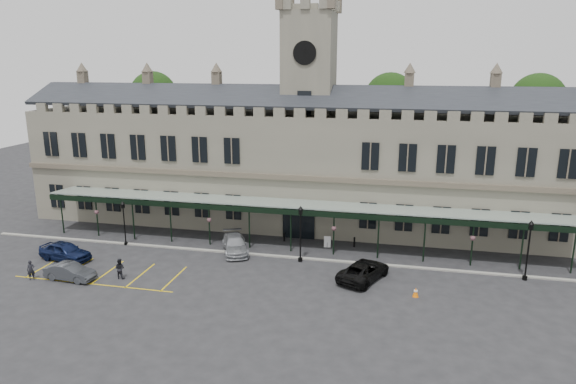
% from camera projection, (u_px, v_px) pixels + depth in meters
% --- Properties ---
extents(ground, '(140.00, 140.00, 0.00)m').
position_uv_depth(ground, '(272.00, 282.00, 41.16)').
color(ground, '#232325').
extents(station_building, '(60.00, 10.36, 17.30)m').
position_uv_depth(station_building, '(308.00, 165.00, 54.60)').
color(station_building, '#646053').
rests_on(station_building, ground).
extents(clock_tower, '(5.60, 5.60, 24.80)m').
position_uv_depth(clock_tower, '(309.00, 102.00, 53.04)').
color(clock_tower, '#646053').
rests_on(clock_tower, ground).
extents(canopy, '(50.00, 4.10, 4.30)m').
position_uv_depth(canopy, '(291.00, 226.00, 47.62)').
color(canopy, '#8C9E93').
rests_on(canopy, ground).
extents(kerb, '(60.00, 0.40, 0.12)m').
position_uv_depth(kerb, '(287.00, 257.00, 46.35)').
color(kerb, gray).
rests_on(kerb, ground).
extents(parking_markings, '(16.00, 6.00, 0.01)m').
position_uv_depth(parking_markings, '(105.00, 275.00, 42.68)').
color(parking_markings, gold).
rests_on(parking_markings, ground).
extents(tree_behind_left, '(6.00, 6.00, 16.00)m').
position_uv_depth(tree_behind_left, '(154.00, 96.00, 66.24)').
color(tree_behind_left, '#332314').
rests_on(tree_behind_left, ground).
extents(tree_behind_mid, '(6.00, 6.00, 16.00)m').
position_uv_depth(tree_behind_mid, '(390.00, 100.00, 59.95)').
color(tree_behind_mid, '#332314').
rests_on(tree_behind_mid, ground).
extents(tree_behind_right, '(6.00, 6.00, 16.00)m').
position_uv_depth(tree_behind_right, '(537.00, 102.00, 56.60)').
color(tree_behind_right, '#332314').
rests_on(tree_behind_right, ground).
extents(lamp_post_left, '(0.41, 0.41, 4.37)m').
position_uv_depth(lamp_post_left, '(124.00, 219.00, 48.94)').
color(lamp_post_left, black).
rests_on(lamp_post_left, ground).
extents(lamp_post_mid, '(0.49, 0.49, 5.14)m').
position_uv_depth(lamp_post_mid, '(300.00, 229.00, 44.71)').
color(lamp_post_mid, black).
rests_on(lamp_post_mid, ground).
extents(lamp_post_right, '(0.48, 0.48, 5.07)m').
position_uv_depth(lamp_post_right, '(529.00, 245.00, 40.91)').
color(lamp_post_right, black).
rests_on(lamp_post_right, ground).
extents(traffic_cone, '(0.46, 0.46, 0.73)m').
position_uv_depth(traffic_cone, '(416.00, 292.00, 38.60)').
color(traffic_cone, orange).
rests_on(traffic_cone, ground).
extents(sign_board, '(0.65, 0.12, 1.10)m').
position_uv_depth(sign_board, '(327.00, 242.00, 48.78)').
color(sign_board, black).
rests_on(sign_board, ground).
extents(bollard_left, '(0.16, 0.16, 0.89)m').
position_uv_depth(bollard_left, '(284.00, 237.00, 50.46)').
color(bollard_left, black).
rests_on(bollard_left, ground).
extents(bollard_right, '(0.17, 0.17, 0.96)m').
position_uv_depth(bollard_right, '(354.00, 242.00, 48.92)').
color(bollard_right, black).
rests_on(bollard_right, ground).
extents(car_left_a, '(5.18, 2.89, 1.67)m').
position_uv_depth(car_left_a, '(65.00, 251.00, 45.58)').
color(car_left_a, '#0C1536').
rests_on(car_left_a, ground).
extents(car_left_b, '(4.27, 1.76, 1.37)m').
position_uv_depth(car_left_b, '(70.00, 272.00, 41.51)').
color(car_left_b, '#35383D').
rests_on(car_left_b, ground).
extents(car_taxi, '(4.06, 5.64, 1.52)m').
position_uv_depth(car_taxi, '(235.00, 244.00, 47.51)').
color(car_taxi, '#95979C').
rests_on(car_taxi, ground).
extents(car_van, '(4.50, 6.03, 1.52)m').
position_uv_depth(car_van, '(364.00, 271.00, 41.55)').
color(car_van, black).
rests_on(car_van, ground).
extents(person_a, '(0.71, 0.64, 1.63)m').
position_uv_depth(person_a, '(31.00, 270.00, 41.51)').
color(person_a, black).
rests_on(person_a, ground).
extents(person_b, '(0.88, 0.71, 1.71)m').
position_uv_depth(person_b, '(120.00, 268.00, 41.74)').
color(person_b, black).
rests_on(person_b, ground).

